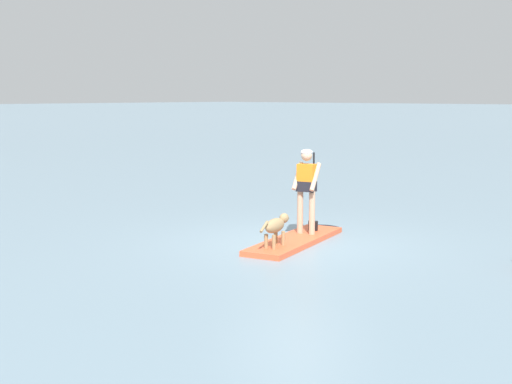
% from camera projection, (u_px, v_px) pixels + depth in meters
% --- Properties ---
extents(ground_plane, '(400.00, 400.00, 0.00)m').
position_uv_depth(ground_plane, '(295.00, 243.00, 13.29)').
color(ground_plane, slate).
extents(paddleboard, '(3.29, 1.50, 0.10)m').
position_uv_depth(paddleboard, '(300.00, 239.00, 13.48)').
color(paddleboard, '#E55933').
rests_on(paddleboard, ground_plane).
extents(person_paddler, '(0.66, 0.56, 1.67)m').
position_uv_depth(person_paddler, '(307.00, 185.00, 13.61)').
color(person_paddler, tan).
rests_on(person_paddler, paddleboard).
extents(dog, '(1.08, 0.37, 0.56)m').
position_uv_depth(dog, '(276.00, 226.00, 12.53)').
color(dog, '#997A51').
rests_on(dog, paddleboard).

